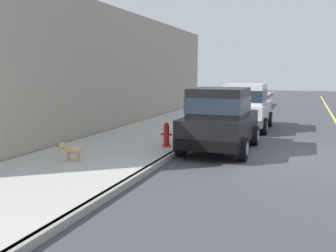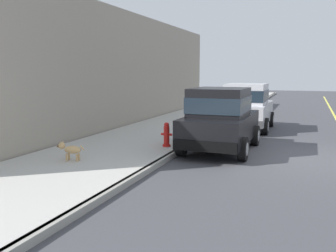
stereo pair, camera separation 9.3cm
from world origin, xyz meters
TOP-DOWN VIEW (x-y plane):
  - ground_plane at (0.00, 0.00)m, footprint 80.00×80.00m
  - curb at (-3.20, 0.00)m, footprint 0.16×64.00m
  - sidewalk at (-5.00, 0.00)m, footprint 3.60×64.00m
  - car_black_hatchback at (-2.16, 0.23)m, footprint 1.97×3.81m
  - car_silver_hatchback at (-2.09, 4.75)m, footprint 1.97×3.81m
  - dog_tan at (-5.26, -2.89)m, footprint 0.75×0.26m
  - fire_hydrant at (-3.65, -0.34)m, footprint 0.34×0.24m
  - building_facade at (-7.10, 4.48)m, footprint 0.50×20.00m

SIDE VIEW (x-z plane):
  - ground_plane at x=0.00m, z-range 0.00..0.00m
  - curb at x=-3.20m, z-range 0.00..0.14m
  - sidewalk at x=-5.00m, z-range 0.00..0.14m
  - dog_tan at x=-5.26m, z-range 0.18..0.67m
  - fire_hydrant at x=-3.65m, z-range 0.11..0.84m
  - car_black_hatchback at x=-2.16m, z-range 0.04..1.92m
  - car_silver_hatchback at x=-2.09m, z-range 0.04..1.92m
  - building_facade at x=-7.10m, z-range 0.00..4.83m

